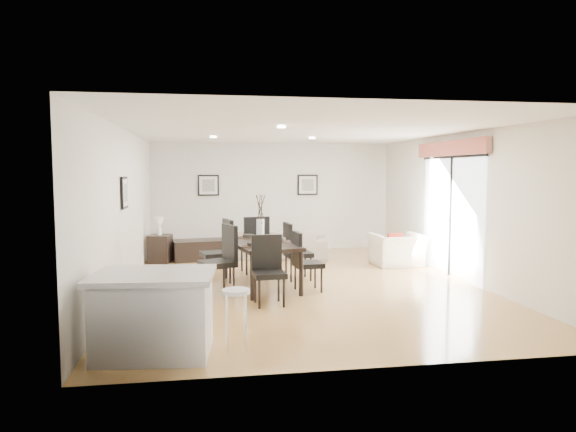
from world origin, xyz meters
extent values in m
plane|color=tan|center=(0.00, 0.00, 0.00)|extent=(8.00, 8.00, 0.00)
cube|color=silver|center=(0.00, 4.00, 1.35)|extent=(6.00, 0.04, 2.70)
cube|color=silver|center=(0.00, -4.00, 1.35)|extent=(6.00, 0.04, 2.70)
cube|color=silver|center=(-3.00, 0.00, 1.35)|extent=(0.04, 8.00, 2.70)
cube|color=silver|center=(3.00, 0.00, 1.35)|extent=(0.04, 8.00, 2.70)
cube|color=white|center=(0.00, 0.00, 2.70)|extent=(6.00, 8.00, 0.02)
imported|color=gray|center=(-0.07, 2.74, 0.34)|extent=(2.42, 1.22, 0.68)
imported|color=white|center=(2.34, 1.41, 0.33)|extent=(1.07, 0.95, 0.67)
imported|color=#2F5323|center=(5.58, 1.71, 0.32)|extent=(0.43, 0.43, 0.63)
cube|color=black|center=(-0.74, -0.13, 0.75)|extent=(1.29, 2.02, 0.06)
cylinder|color=black|center=(-0.97, -1.06, 0.36)|extent=(0.07, 0.07, 0.72)
cylinder|color=black|center=(-1.31, 0.65, 0.36)|extent=(0.07, 0.07, 0.72)
cylinder|color=black|center=(-0.17, -0.90, 0.36)|extent=(0.07, 0.07, 0.72)
cylinder|color=black|center=(-0.52, 0.81, 0.36)|extent=(0.07, 0.07, 0.72)
cube|color=black|center=(-1.49, -0.60, 0.51)|extent=(0.66, 0.66, 0.09)
cube|color=black|center=(-1.29, -0.52, 0.83)|extent=(0.24, 0.50, 0.61)
cylinder|color=black|center=(-1.75, -0.48, 0.23)|extent=(0.04, 0.04, 0.46)
cylinder|color=black|center=(-1.38, -0.34, 0.23)|extent=(0.04, 0.04, 0.46)
cylinder|color=black|center=(-1.60, -0.85, 0.23)|extent=(0.04, 0.04, 0.46)
cylinder|color=black|center=(-1.23, -0.71, 0.23)|extent=(0.04, 0.04, 0.46)
cube|color=black|center=(-1.49, 0.34, 0.51)|extent=(0.61, 0.61, 0.09)
cube|color=black|center=(-1.28, 0.40, 0.83)|extent=(0.19, 0.51, 0.61)
cylinder|color=black|center=(-1.73, 0.49, 0.23)|extent=(0.04, 0.04, 0.46)
cylinder|color=black|center=(-1.35, 0.58, 0.23)|extent=(0.04, 0.04, 0.46)
cylinder|color=black|center=(-1.64, 0.10, 0.23)|extent=(0.04, 0.04, 0.46)
cylinder|color=black|center=(-1.25, 0.20, 0.23)|extent=(0.04, 0.04, 0.46)
cube|color=black|center=(0.01, -0.60, 0.45)|extent=(0.49, 0.49, 0.08)
cube|color=black|center=(-0.19, -0.61, 0.73)|extent=(0.10, 0.45, 0.54)
cylinder|color=black|center=(0.20, -0.75, 0.21)|extent=(0.04, 0.04, 0.41)
cylinder|color=black|center=(-0.15, -0.79, 0.21)|extent=(0.04, 0.04, 0.41)
cylinder|color=black|center=(0.17, -0.40, 0.21)|extent=(0.04, 0.04, 0.41)
cylinder|color=black|center=(-0.18, -0.44, 0.21)|extent=(0.04, 0.04, 0.41)
cube|color=black|center=(0.01, 0.34, 0.47)|extent=(0.52, 0.52, 0.08)
cube|color=black|center=(-0.19, 0.32, 0.77)|extent=(0.11, 0.48, 0.57)
cylinder|color=black|center=(0.21, 0.18, 0.22)|extent=(0.04, 0.04, 0.43)
cylinder|color=black|center=(-0.16, 0.14, 0.22)|extent=(0.04, 0.04, 0.43)
cylinder|color=black|center=(0.18, 0.54, 0.22)|extent=(0.04, 0.04, 0.43)
cylinder|color=black|center=(-0.19, 0.51, 0.22)|extent=(0.04, 0.04, 0.43)
cube|color=black|center=(-0.74, -1.38, 0.47)|extent=(0.50, 0.50, 0.08)
cube|color=black|center=(-0.75, -1.18, 0.76)|extent=(0.47, 0.09, 0.56)
cylinder|color=black|center=(-0.91, -1.57, 0.21)|extent=(0.04, 0.04, 0.42)
cylinder|color=black|center=(-0.93, -1.21, 0.21)|extent=(0.04, 0.04, 0.42)
cylinder|color=black|center=(-0.55, -1.55, 0.21)|extent=(0.04, 0.04, 0.42)
cylinder|color=black|center=(-0.57, -1.18, 0.21)|extent=(0.04, 0.04, 0.42)
cube|color=black|center=(-0.74, 1.12, 0.50)|extent=(0.58, 0.58, 0.09)
cube|color=black|center=(-0.70, 0.91, 0.82)|extent=(0.51, 0.15, 0.60)
cylinder|color=black|center=(-0.58, 1.35, 0.23)|extent=(0.04, 0.04, 0.46)
cylinder|color=black|center=(-0.51, 0.96, 0.23)|extent=(0.04, 0.04, 0.46)
cylinder|color=black|center=(-0.97, 1.29, 0.23)|extent=(0.04, 0.04, 0.46)
cylinder|color=black|center=(-0.90, 0.90, 0.23)|extent=(0.04, 0.04, 0.46)
cylinder|color=white|center=(-0.74, -0.13, 0.98)|extent=(0.14, 0.14, 0.40)
cylinder|color=#302015|center=(-0.40, -0.13, 0.79)|extent=(0.38, 0.38, 0.01)
cylinder|color=black|center=(-0.40, -0.13, 0.82)|extent=(0.20, 0.20, 0.06)
cylinder|color=#302015|center=(-0.91, 0.41, 0.79)|extent=(0.38, 0.38, 0.01)
cylinder|color=black|center=(-0.91, 0.41, 0.82)|extent=(0.20, 0.20, 0.06)
cylinder|color=#302015|center=(-0.91, -0.66, 0.79)|extent=(0.38, 0.38, 0.01)
cylinder|color=black|center=(-0.91, -0.66, 0.82)|extent=(0.20, 0.20, 0.06)
cube|color=black|center=(-1.84, 2.77, 0.22)|extent=(1.22, 0.85, 0.45)
cube|color=black|center=(-2.67, 2.55, 0.30)|extent=(0.54, 0.54, 0.61)
cylinder|color=white|center=(-2.67, 2.55, 0.69)|extent=(0.09, 0.09, 0.17)
cone|color=beige|center=(-2.67, 2.55, 0.89)|extent=(0.20, 0.20, 0.22)
cube|color=maroon|center=(2.25, 1.31, 0.54)|extent=(0.32, 0.11, 0.32)
cube|color=white|center=(-2.23, -3.23, 0.42)|extent=(1.27, 1.00, 0.84)
cube|color=#B5B4B7|center=(-2.23, -3.23, 0.87)|extent=(1.38, 1.11, 0.06)
cylinder|color=silver|center=(-1.34, -3.23, 0.66)|extent=(0.31, 0.31, 0.05)
cylinder|color=silver|center=(-1.23, -3.13, 0.33)|extent=(0.02, 0.02, 0.66)
cylinder|color=silver|center=(-1.44, -3.13, 0.33)|extent=(0.02, 0.02, 0.66)
cylinder|color=silver|center=(-1.44, -3.33, 0.33)|extent=(0.02, 0.02, 0.66)
cylinder|color=silver|center=(-1.23, -3.33, 0.33)|extent=(0.02, 0.02, 0.66)
cube|color=black|center=(-1.60, 3.97, 1.65)|extent=(0.52, 0.03, 0.52)
cube|color=white|center=(-1.60, 3.97, 1.65)|extent=(0.44, 0.04, 0.44)
cube|color=#63635E|center=(-1.60, 3.97, 1.65)|extent=(0.30, 0.04, 0.30)
cube|color=black|center=(0.90, 3.97, 1.65)|extent=(0.52, 0.03, 0.52)
cube|color=white|center=(0.90, 3.97, 1.65)|extent=(0.44, 0.04, 0.44)
cube|color=#63635E|center=(0.90, 3.97, 1.65)|extent=(0.30, 0.04, 0.30)
cube|color=black|center=(-2.97, -0.20, 1.65)|extent=(0.03, 0.52, 0.52)
cube|color=white|center=(-2.97, -0.20, 1.65)|extent=(0.04, 0.44, 0.44)
cube|color=#63635E|center=(-2.97, -0.20, 1.65)|extent=(0.04, 0.30, 0.30)
cube|color=white|center=(2.98, 0.30, 1.12)|extent=(0.02, 2.40, 2.25)
cube|color=black|center=(2.96, 0.30, 1.12)|extent=(0.03, 0.05, 2.25)
cube|color=black|center=(2.96, 0.30, 2.27)|extent=(0.03, 2.50, 0.05)
cube|color=maroon|center=(2.92, 0.30, 2.43)|extent=(0.10, 2.70, 0.28)
plane|color=gray|center=(5.00, 0.30, 0.00)|extent=(6.00, 6.00, 0.00)
cube|color=brown|center=(6.05, 2.70, 1.00)|extent=(0.35, 0.35, 2.00)
camera|label=1|loc=(-1.65, -8.87, 2.00)|focal=32.00mm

